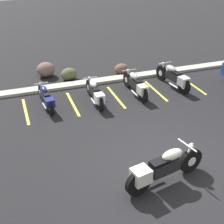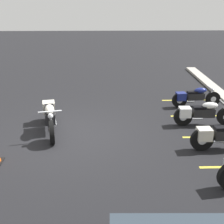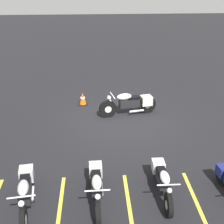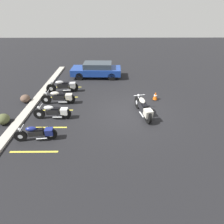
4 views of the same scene
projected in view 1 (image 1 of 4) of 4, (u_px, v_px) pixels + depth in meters
The scene contains 15 objects.
ground at pixel (161, 165), 8.85m from camera, with size 60.00×60.00×0.00m, color black.
motorcycle_cream_featured at pixel (162, 168), 7.94m from camera, with size 2.42×0.87×0.96m.
parked_bike_0 at pixel (46, 98), 11.70m from camera, with size 0.56×1.95×0.77m.
parked_bike_1 at pixel (95, 93), 12.02m from camera, with size 0.58×2.08×0.82m.
parked_bike_2 at pixel (136, 85), 12.63m from camera, with size 0.61×2.18×0.86m.
parked_bike_3 at pixel (174, 77), 13.27m from camera, with size 0.71×2.29×0.90m.
concrete_curb at pixel (97, 81), 13.93m from camera, with size 18.00×0.50×0.12m, color #A8A399.
landscape_rock_0 at pixel (121, 69), 14.76m from camera, with size 0.70×0.60×0.49m, color brown.
landscape_rock_1 at pixel (46, 70), 14.44m from camera, with size 0.83×0.82×0.67m, color brown.
landscape_rock_2 at pixel (69, 74), 14.13m from camera, with size 0.75×0.66×0.54m, color #4C5231.
stall_line_0 at pixel (26, 111), 11.63m from camera, with size 0.10×2.10×0.00m, color gold.
stall_line_1 at pixel (73, 104), 12.15m from camera, with size 0.10×2.10×0.00m, color gold.
stall_line_2 at pixel (116, 97), 12.68m from camera, with size 0.10×2.10×0.00m, color gold.
stall_line_3 at pixel (156, 91), 13.20m from camera, with size 0.10×2.10×0.00m, color gold.
stall_line_4 at pixel (192, 85), 13.73m from camera, with size 0.10×2.10×0.00m, color gold.
Camera 1 is at (-3.66, -6.14, 5.61)m, focal length 50.00 mm.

